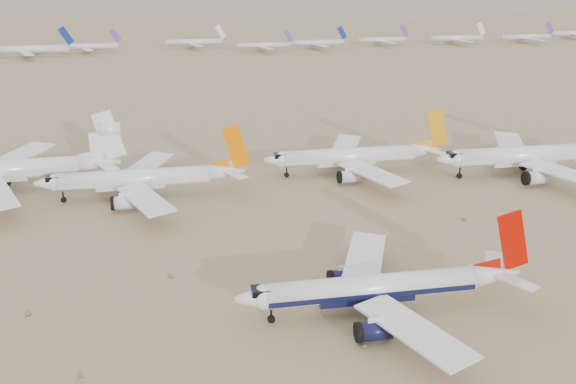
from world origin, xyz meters
name	(u,v)px	position (x,y,z in m)	size (l,w,h in m)	color
ground	(341,300)	(0.00, 0.00, 0.00)	(7000.00, 7000.00, 0.00)	olive
main_airliner	(384,287)	(6.03, -5.16, 4.85)	(49.97, 48.80, 17.63)	white
row2_navy_widebody	(534,155)	(71.92, 59.32, 5.57)	(56.11, 54.87, 19.96)	white
row2_gold_tail	(356,156)	(22.45, 69.01, 5.07)	(50.93, 49.81, 18.13)	white
row2_orange_tail	(144,179)	(-36.45, 60.08, 5.12)	(51.16, 50.05, 18.25)	white
row2_white_trijet	(7,169)	(-71.87, 71.32, 6.05)	(59.00, 57.66, 20.91)	white
distant_storage_row	(215,44)	(2.03, 326.60, 4.35)	(568.12, 61.70, 15.79)	silver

